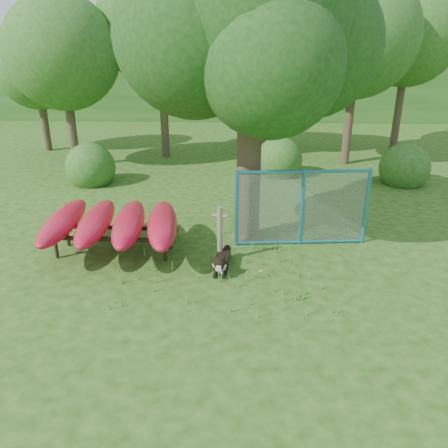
{
  "coord_description": "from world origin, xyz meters",
  "views": [
    {
      "loc": [
        0.62,
        -7.86,
        4.66
      ],
      "look_at": [
        0.2,
        1.2,
        1.0
      ],
      "focal_mm": 35.0,
      "sensor_mm": 36.0,
      "label": 1
    }
  ],
  "objects_px": {
    "fence_section": "(302,208)",
    "husky_dog": "(222,262)",
    "oak_tree": "(250,30)",
    "kayak_rack": "(112,223)"
  },
  "relations": [
    {
      "from": "oak_tree",
      "to": "kayak_rack",
      "type": "height_order",
      "value": "oak_tree"
    },
    {
      "from": "oak_tree",
      "to": "kayak_rack",
      "type": "xyz_separation_m",
      "value": [
        -3.19,
        -1.17,
        -4.24
      ]
    },
    {
      "from": "oak_tree",
      "to": "kayak_rack",
      "type": "distance_m",
      "value": 5.43
    },
    {
      "from": "oak_tree",
      "to": "fence_section",
      "type": "distance_m",
      "value": 4.3
    },
    {
      "from": "fence_section",
      "to": "husky_dog",
      "type": "bearing_deg",
      "value": -147.78
    },
    {
      "from": "oak_tree",
      "to": "kayak_rack",
      "type": "relative_size",
      "value": 2.2
    },
    {
      "from": "husky_dog",
      "to": "fence_section",
      "type": "height_order",
      "value": "fence_section"
    },
    {
      "from": "husky_dog",
      "to": "fence_section",
      "type": "bearing_deg",
      "value": 42.19
    },
    {
      "from": "oak_tree",
      "to": "husky_dog",
      "type": "bearing_deg",
      "value": -105.97
    },
    {
      "from": "husky_dog",
      "to": "fence_section",
      "type": "xyz_separation_m",
      "value": [
        1.92,
        1.48,
        0.78
      ]
    }
  ]
}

